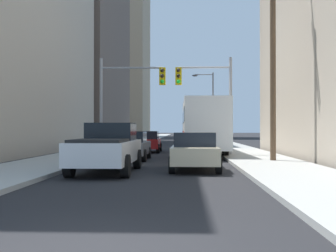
{
  "coord_description": "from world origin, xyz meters",
  "views": [
    {
      "loc": [
        1.23,
        -5.41,
        1.64
      ],
      "look_at": [
        0.0,
        23.79,
        1.88
      ],
      "focal_mm": 44.98,
      "sensor_mm": 36.0,
      "label": 1
    }
  ],
  "objects_px": {
    "city_bus": "(203,125)",
    "traffic_signal_near_right": "(207,90)",
    "pickup_truck_white": "(108,148)",
    "sedan_grey": "(130,146)",
    "sedan_red": "(147,142)",
    "traffic_signal_far_right": "(197,111)",
    "sedan_beige": "(194,151)",
    "traffic_signal_near_left": "(129,90)"
  },
  "relations": [
    {
      "from": "sedan_grey",
      "to": "sedan_beige",
      "type": "bearing_deg",
      "value": -59.44
    },
    {
      "from": "city_bus",
      "to": "pickup_truck_white",
      "type": "distance_m",
      "value": 12.32
    },
    {
      "from": "traffic_signal_near_right",
      "to": "sedan_red",
      "type": "bearing_deg",
      "value": 131.6
    },
    {
      "from": "sedan_grey",
      "to": "traffic_signal_near_right",
      "type": "xyz_separation_m",
      "value": [
        4.23,
        3.03,
        3.25
      ]
    },
    {
      "from": "sedan_grey",
      "to": "sedan_red",
      "type": "height_order",
      "value": "same"
    },
    {
      "from": "pickup_truck_white",
      "to": "sedan_grey",
      "type": "distance_m",
      "value": 6.46
    },
    {
      "from": "sedan_beige",
      "to": "traffic_signal_near_left",
      "type": "distance_m",
      "value": 9.99
    },
    {
      "from": "sedan_red",
      "to": "traffic_signal_near_right",
      "type": "bearing_deg",
      "value": -48.4
    },
    {
      "from": "city_bus",
      "to": "traffic_signal_near_right",
      "type": "bearing_deg",
      "value": -85.35
    },
    {
      "from": "sedan_grey",
      "to": "traffic_signal_near_left",
      "type": "bearing_deg",
      "value": 99.06
    },
    {
      "from": "pickup_truck_white",
      "to": "sedan_grey",
      "type": "relative_size",
      "value": 1.28
    },
    {
      "from": "sedan_beige",
      "to": "traffic_signal_far_right",
      "type": "height_order",
      "value": "traffic_signal_far_right"
    },
    {
      "from": "city_bus",
      "to": "sedan_red",
      "type": "relative_size",
      "value": 2.74
    },
    {
      "from": "city_bus",
      "to": "traffic_signal_near_right",
      "type": "relative_size",
      "value": 1.92
    },
    {
      "from": "city_bus",
      "to": "sedan_red",
      "type": "bearing_deg",
      "value": 147.51
    },
    {
      "from": "traffic_signal_near_right",
      "to": "sedan_grey",
      "type": "bearing_deg",
      "value": -144.42
    },
    {
      "from": "pickup_truck_white",
      "to": "sedan_beige",
      "type": "bearing_deg",
      "value": 14.39
    },
    {
      "from": "sedan_grey",
      "to": "sedan_red",
      "type": "distance_m",
      "value": 7.58
    },
    {
      "from": "pickup_truck_white",
      "to": "sedan_grey",
      "type": "height_order",
      "value": "pickup_truck_white"
    },
    {
      "from": "city_bus",
      "to": "traffic_signal_near_right",
      "type": "height_order",
      "value": "traffic_signal_near_right"
    },
    {
      "from": "pickup_truck_white",
      "to": "traffic_signal_near_left",
      "type": "bearing_deg",
      "value": 92.73
    },
    {
      "from": "sedan_grey",
      "to": "traffic_signal_near_left",
      "type": "relative_size",
      "value": 0.7
    },
    {
      "from": "traffic_signal_near_right",
      "to": "traffic_signal_far_right",
      "type": "height_order",
      "value": "same"
    },
    {
      "from": "traffic_signal_near_right",
      "to": "traffic_signal_far_right",
      "type": "distance_m",
      "value": 29.23
    },
    {
      "from": "traffic_signal_far_right",
      "to": "sedan_grey",
      "type": "bearing_deg",
      "value": -97.9
    },
    {
      "from": "traffic_signal_near_left",
      "to": "traffic_signal_far_right",
      "type": "bearing_deg",
      "value": 80.37
    },
    {
      "from": "sedan_red",
      "to": "traffic_signal_far_right",
      "type": "height_order",
      "value": "traffic_signal_far_right"
    },
    {
      "from": "sedan_beige",
      "to": "sedan_grey",
      "type": "xyz_separation_m",
      "value": [
        -3.31,
        5.61,
        0.0
      ]
    },
    {
      "from": "traffic_signal_near_right",
      "to": "pickup_truck_white",
      "type": "bearing_deg",
      "value": -114.19
    },
    {
      "from": "traffic_signal_near_left",
      "to": "traffic_signal_near_right",
      "type": "xyz_separation_m",
      "value": [
        4.72,
        -0.0,
        -0.03
      ]
    },
    {
      "from": "sedan_red",
      "to": "traffic_signal_near_right",
      "type": "xyz_separation_m",
      "value": [
        4.04,
        -4.55,
        3.25
      ]
    },
    {
      "from": "traffic_signal_far_right",
      "to": "sedan_beige",
      "type": "bearing_deg",
      "value": -91.77
    },
    {
      "from": "pickup_truck_white",
      "to": "sedan_red",
      "type": "bearing_deg",
      "value": 89.08
    },
    {
      "from": "sedan_beige",
      "to": "sedan_red",
      "type": "distance_m",
      "value": 13.55
    },
    {
      "from": "city_bus",
      "to": "sedan_beige",
      "type": "xyz_separation_m",
      "value": [
        -0.75,
        -10.72,
        -1.16
      ]
    },
    {
      "from": "sedan_grey",
      "to": "city_bus",
      "type": "bearing_deg",
      "value": 51.53
    },
    {
      "from": "sedan_red",
      "to": "traffic_signal_far_right",
      "type": "relative_size",
      "value": 0.7
    },
    {
      "from": "city_bus",
      "to": "traffic_signal_near_right",
      "type": "distance_m",
      "value": 2.96
    },
    {
      "from": "traffic_signal_near_right",
      "to": "traffic_signal_far_right",
      "type": "relative_size",
      "value": 1.0
    },
    {
      "from": "city_bus",
      "to": "sedan_grey",
      "type": "relative_size",
      "value": 2.73
    },
    {
      "from": "sedan_beige",
      "to": "traffic_signal_near_right",
      "type": "distance_m",
      "value": 9.27
    },
    {
      "from": "pickup_truck_white",
      "to": "traffic_signal_near_right",
      "type": "bearing_deg",
      "value": 65.81
    }
  ]
}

